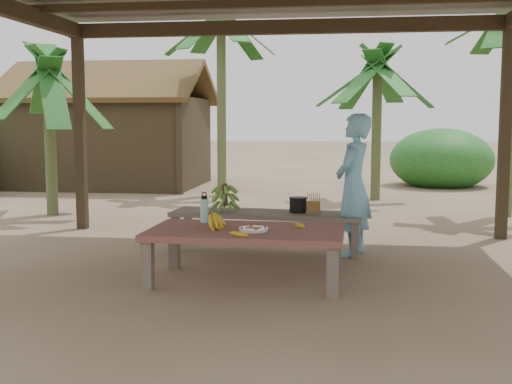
# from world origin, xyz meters

# --- Properties ---
(ground) EXTENTS (80.00, 80.00, 0.00)m
(ground) POSITION_xyz_m (0.00, 0.00, 0.00)
(ground) COLOR brown
(ground) RESTS_ON ground
(work_table) EXTENTS (1.82, 1.04, 0.50)m
(work_table) POSITION_xyz_m (-0.08, -0.31, 0.43)
(work_table) COLOR brown
(work_table) RESTS_ON ground
(bench) EXTENTS (2.24, 0.77, 0.45)m
(bench) POSITION_xyz_m (-0.07, 1.14, 0.39)
(bench) COLOR brown
(bench) RESTS_ON ground
(ripe_banana_bunch) EXTENTS (0.29, 0.25, 0.16)m
(ripe_banana_bunch) POSITION_xyz_m (-0.42, -0.33, 0.58)
(ripe_banana_bunch) COLOR gold
(ripe_banana_bunch) RESTS_ON work_table
(plate) EXTENTS (0.26, 0.26, 0.04)m
(plate) POSITION_xyz_m (0.00, -0.43, 0.52)
(plate) COLOR white
(plate) RESTS_ON work_table
(loose_banana_front) EXTENTS (0.18, 0.07, 0.04)m
(loose_banana_front) POSITION_xyz_m (-0.09, -0.71, 0.52)
(loose_banana_front) COLOR gold
(loose_banana_front) RESTS_ON work_table
(loose_banana_side) EXTENTS (0.13, 0.12, 0.04)m
(loose_banana_side) POSITION_xyz_m (0.40, -0.17, 0.52)
(loose_banana_side) COLOR gold
(loose_banana_side) RESTS_ON work_table
(water_flask) EXTENTS (0.08, 0.08, 0.30)m
(water_flask) POSITION_xyz_m (-0.55, 0.02, 0.63)
(water_flask) COLOR #3FC5B4
(water_flask) RESTS_ON work_table
(green_banana_stalk) EXTENTS (0.32, 0.32, 0.34)m
(green_banana_stalk) POSITION_xyz_m (-0.57, 1.18, 0.62)
(green_banana_stalk) COLOR #598C2D
(green_banana_stalk) RESTS_ON bench
(cooking_pot) EXTENTS (0.20, 0.20, 0.17)m
(cooking_pot) POSITION_xyz_m (0.29, 1.17, 0.53)
(cooking_pot) COLOR black
(cooking_pot) RESTS_ON bench
(skewer_rack) EXTENTS (0.19, 0.09, 0.24)m
(skewer_rack) POSITION_xyz_m (0.47, 1.05, 0.57)
(skewer_rack) COLOR #A57F47
(skewer_rack) RESTS_ON bench
(woman) EXTENTS (0.56, 0.67, 1.58)m
(woman) POSITION_xyz_m (0.91, 1.03, 0.79)
(woman) COLOR #6BACCA
(woman) RESTS_ON ground
(hut) EXTENTS (4.40, 3.43, 2.85)m
(hut) POSITION_xyz_m (-4.50, 8.00, 1.10)
(hut) COLOR black
(hut) RESTS_ON ground
(banana_plant_n) EXTENTS (1.80, 1.80, 2.76)m
(banana_plant_n) POSITION_xyz_m (1.39, 6.12, 2.29)
(banana_plant_n) COLOR #596638
(banana_plant_n) RESTS_ON ground
(banana_plant_nw) EXTENTS (1.80, 1.80, 3.80)m
(banana_plant_nw) POSITION_xyz_m (-1.63, 6.48, 3.29)
(banana_plant_nw) COLOR #596638
(banana_plant_nw) RESTS_ON ground
(banana_plant_w) EXTENTS (1.80, 1.80, 2.49)m
(banana_plant_w) POSITION_xyz_m (-3.79, 3.45, 2.02)
(banana_plant_w) COLOR #596638
(banana_plant_w) RESTS_ON ground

